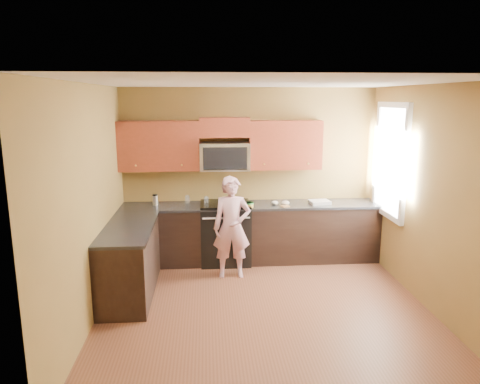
{
  "coord_description": "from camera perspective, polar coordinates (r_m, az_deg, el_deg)",
  "views": [
    {
      "loc": [
        -0.68,
        -4.97,
        2.54
      ],
      "look_at": [
        -0.2,
        1.3,
        1.2
      ],
      "focal_mm": 33.22,
      "sensor_mm": 36.0,
      "label": 1
    }
  ],
  "objects": [
    {
      "name": "woman",
      "position": [
        6.33,
        -1.06,
        -4.57
      ],
      "size": [
        0.54,
        0.36,
        1.47
      ],
      "primitive_type": "imported",
      "rotation": [
        0.0,
        0.0,
        -0.02
      ],
      "color": "#D36987",
      "rests_on": "floor"
    },
    {
      "name": "upper_cab_right",
      "position": [
        7.0,
        5.72,
        3.01
      ],
      "size": [
        1.12,
        0.33,
        0.75
      ],
      "primitive_type": null,
      "color": "maroon",
      "rests_on": "wall_back"
    },
    {
      "name": "glass_c",
      "position": [
        6.91,
        -4.36,
        -1.07
      ],
      "size": [
        0.07,
        0.07,
        0.12
      ],
      "primitive_type": "cylinder",
      "rotation": [
        0.0,
        0.0,
        0.03
      ],
      "color": "silver",
      "rests_on": "countertop_back"
    },
    {
      "name": "cabinet_left_run",
      "position": [
        6.04,
        -13.97,
        -8.69
      ],
      "size": [
        0.6,
        1.6,
        0.88
      ],
      "primitive_type": "cube",
      "color": "black",
      "rests_on": "floor"
    },
    {
      "name": "window",
      "position": [
        6.78,
        18.81,
        3.84
      ],
      "size": [
        0.06,
        1.06,
        1.66
      ],
      "primitive_type": null,
      "color": "white",
      "rests_on": "wall_right"
    },
    {
      "name": "glass_b",
      "position": [
        7.0,
        -6.76,
        -0.94
      ],
      "size": [
        0.09,
        0.09,
        0.12
      ],
      "primitive_type": "cylinder",
      "rotation": [
        0.0,
        0.0,
        0.38
      ],
      "color": "silver",
      "rests_on": "countertop_back"
    },
    {
      "name": "ceiling",
      "position": [
        5.02,
        3.52,
        13.84
      ],
      "size": [
        4.0,
        4.0,
        0.0
      ],
      "primitive_type": "plane",
      "rotation": [
        3.14,
        0.0,
        0.0
      ],
      "color": "white",
      "rests_on": "ground"
    },
    {
      "name": "toast_slice",
      "position": [
        6.77,
        5.83,
        -1.81
      ],
      "size": [
        0.14,
        0.14,
        0.01
      ],
      "primitive_type": "cube",
      "rotation": [
        0.0,
        0.0,
        0.31
      ],
      "color": "#B27F47",
      "rests_on": "countertop_back"
    },
    {
      "name": "upper_cab_left",
      "position": [
        6.93,
        -10.21,
        2.78
      ],
      "size": [
        1.22,
        0.33,
        0.75
      ],
      "primitive_type": null,
      "color": "maroon",
      "rests_on": "wall_back"
    },
    {
      "name": "stove",
      "position": [
        6.97,
        -1.89,
        -5.23
      ],
      "size": [
        0.76,
        0.65,
        0.95
      ],
      "primitive_type": null,
      "color": "black",
      "rests_on": "floor"
    },
    {
      "name": "frying_pan",
      "position": [
        6.78,
        -1.47,
        -1.54
      ],
      "size": [
        0.43,
        0.56,
        0.07
      ],
      "primitive_type": null,
      "rotation": [
        0.0,
        0.0,
        -0.32
      ],
      "color": "black",
      "rests_on": "stove"
    },
    {
      "name": "butter_tub",
      "position": [
        6.71,
        1.21,
        -1.96
      ],
      "size": [
        0.16,
        0.16,
        0.1
      ],
      "primitive_type": null,
      "rotation": [
        0.0,
        0.0,
        -0.21
      ],
      "color": "gold",
      "rests_on": "countertop_back"
    },
    {
      "name": "microwave",
      "position": [
        6.87,
        -1.99,
        2.88
      ],
      "size": [
        0.76,
        0.4,
        0.42
      ],
      "primitive_type": null,
      "color": "silver",
      "rests_on": "wall_back"
    },
    {
      "name": "wall_back",
      "position": [
        7.11,
        1.17,
        2.38
      ],
      "size": [
        4.0,
        0.0,
        4.0
      ],
      "primitive_type": "plane",
      "rotation": [
        1.57,
        0.0,
        0.0
      ],
      "color": "brown",
      "rests_on": "ground"
    },
    {
      "name": "upper_cab_over_mw",
      "position": [
        6.83,
        -2.04,
        8.32
      ],
      "size": [
        0.76,
        0.33,
        0.3
      ],
      "primitive_type": "cube",
      "color": "maroon",
      "rests_on": "wall_back"
    },
    {
      "name": "cabinet_back_run",
      "position": [
        7.03,
        1.38,
        -5.37
      ],
      "size": [
        4.0,
        0.6,
        0.88
      ],
      "primitive_type": "cube",
      "color": "black",
      "rests_on": "floor"
    },
    {
      "name": "wall_front",
      "position": [
        3.27,
        8.06,
        -9.38
      ],
      "size": [
        4.0,
        0.0,
        4.0
      ],
      "primitive_type": "plane",
      "rotation": [
        -1.57,
        0.0,
        0.0
      ],
      "color": "brown",
      "rests_on": "ground"
    },
    {
      "name": "countertop_back",
      "position": [
        6.9,
        1.41,
        -1.74
      ],
      "size": [
        4.0,
        0.62,
        0.04
      ],
      "primitive_type": "cube",
      "color": "black",
      "rests_on": "cabinet_back_run"
    },
    {
      "name": "floor",
      "position": [
        5.62,
        3.16,
        -14.83
      ],
      "size": [
        4.0,
        4.0,
        0.0
      ],
      "primitive_type": "plane",
      "color": "brown",
      "rests_on": "ground"
    },
    {
      "name": "wall_left",
      "position": [
        5.28,
        -18.73,
        -1.64
      ],
      "size": [
        0.0,
        4.0,
        4.0
      ],
      "primitive_type": "plane",
      "rotation": [
        1.57,
        0.0,
        1.57
      ],
      "color": "brown",
      "rests_on": "ground"
    },
    {
      "name": "travel_mug",
      "position": [
        6.96,
        -10.81,
        -1.65
      ],
      "size": [
        0.09,
        0.09,
        0.17
      ],
      "primitive_type": null,
      "rotation": [
        0.0,
        0.0,
        0.2
      ],
      "color": "silver",
      "rests_on": "countertop_back"
    },
    {
      "name": "wall_right",
      "position": [
        5.77,
        23.4,
        -0.87
      ],
      "size": [
        0.0,
        4.0,
        4.0
      ],
      "primitive_type": "plane",
      "rotation": [
        1.57,
        0.0,
        -1.57
      ],
      "color": "brown",
      "rests_on": "ground"
    },
    {
      "name": "countertop_left",
      "position": [
        5.9,
        -14.1,
        -4.5
      ],
      "size": [
        0.62,
        1.6,
        0.04
      ],
      "primitive_type": "cube",
      "color": "black",
      "rests_on": "cabinet_left_run"
    },
    {
      "name": "napkin_b",
      "position": [
        6.87,
        5.88,
        -1.4
      ],
      "size": [
        0.13,
        0.14,
        0.07
      ],
      "primitive_type": "ellipsoid",
      "rotation": [
        0.0,
        0.0,
        -0.04
      ],
      "color": "silver",
      "rests_on": "countertop_back"
    },
    {
      "name": "napkin_a",
      "position": [
        6.87,
        4.51,
        -1.4
      ],
      "size": [
        0.13,
        0.14,
        0.06
      ],
      "primitive_type": "ellipsoid",
      "rotation": [
        0.0,
        0.0,
        0.18
      ],
      "color": "silver",
      "rests_on": "countertop_back"
    },
    {
      "name": "dish_towel",
      "position": [
        7.03,
        10.2,
        -1.28
      ],
      "size": [
        0.33,
        0.27,
        0.05
      ],
      "primitive_type": "cube",
      "rotation": [
        0.0,
        0.0,
        0.11
      ],
      "color": "silver",
      "rests_on": "countertop_back"
    }
  ]
}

